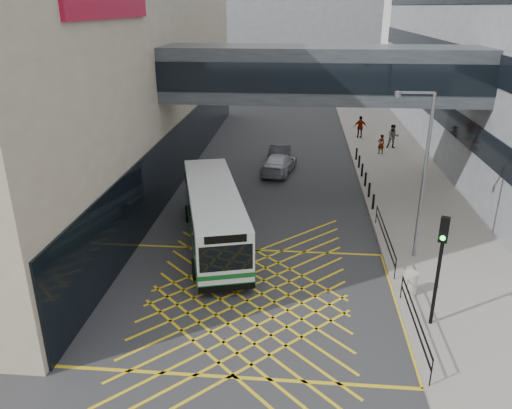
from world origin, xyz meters
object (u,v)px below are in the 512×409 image
(litter_bin, at_px, (410,283))
(pedestrian_a, at_px, (381,144))
(car_dark, at_px, (280,152))
(pedestrian_b, at_px, (393,137))
(pedestrian_c, at_px, (360,127))
(bus, at_px, (214,214))
(car_silver, at_px, (279,163))
(traffic_light, at_px, (440,256))
(street_lamp, at_px, (421,167))
(car_white, at_px, (216,220))

(litter_bin, relative_size, pedestrian_a, 0.62)
(car_dark, height_order, pedestrian_b, pedestrian_b)
(pedestrian_c, bearing_deg, pedestrian_b, 122.52)
(bus, height_order, pedestrian_b, bus)
(bus, xyz_separation_m, pedestrian_a, (10.52, 16.64, -0.61))
(bus, bearing_deg, litter_bin, -41.23)
(litter_bin, bearing_deg, car_dark, 108.03)
(car_silver, xyz_separation_m, traffic_light, (6.42, -18.03, 2.27))
(car_silver, height_order, litter_bin, car_silver)
(traffic_light, relative_size, litter_bin, 4.51)
(car_dark, height_order, pedestrian_a, pedestrian_a)
(litter_bin, relative_size, pedestrian_b, 0.50)
(pedestrian_a, bearing_deg, street_lamp, 68.45)
(traffic_light, bearing_deg, car_silver, 130.16)
(pedestrian_a, distance_m, pedestrian_c, 5.24)
(car_dark, relative_size, street_lamp, 0.55)
(bus, relative_size, pedestrian_a, 6.80)
(car_white, distance_m, pedestrian_b, 20.93)
(bus, height_order, car_dark, bus)
(car_white, xyz_separation_m, pedestrian_c, (9.50, 20.58, 0.39))
(pedestrian_c, bearing_deg, car_silver, 54.21)
(bus, bearing_deg, pedestrian_b, 42.46)
(bus, bearing_deg, pedestrian_a, 42.59)
(traffic_light, xyz_separation_m, pedestrian_b, (2.61, 24.89, -1.87))
(pedestrian_a, relative_size, pedestrian_b, 0.80)
(traffic_light, xyz_separation_m, pedestrian_a, (1.41, 23.08, -2.06))
(pedestrian_b, bearing_deg, car_dark, -154.41)
(bus, height_order, traffic_light, traffic_light)
(bus, distance_m, car_silver, 11.94)
(car_white, bearing_deg, litter_bin, 142.90)
(pedestrian_a, bearing_deg, bus, 39.62)
(traffic_light, height_order, street_lamp, street_lamp)
(car_white, distance_m, car_dark, 13.69)
(litter_bin, bearing_deg, car_white, 148.25)
(pedestrian_b, xyz_separation_m, pedestrian_c, (-2.30, 3.31, -0.01))
(car_white, relative_size, street_lamp, 0.60)
(litter_bin, bearing_deg, traffic_light, -80.72)
(street_lamp, bearing_deg, pedestrian_b, 81.44)
(street_lamp, distance_m, pedestrian_b, 19.78)
(traffic_light, distance_m, pedestrian_a, 23.21)
(bus, bearing_deg, traffic_light, -50.34)
(car_white, xyz_separation_m, car_dark, (2.69, 13.42, -0.07))
(traffic_light, xyz_separation_m, pedestrian_c, (0.31, 28.19, -1.88))
(traffic_light, distance_m, litter_bin, 3.20)
(litter_bin, distance_m, pedestrian_b, 22.95)
(bus, distance_m, litter_bin, 9.80)
(car_silver, relative_size, litter_bin, 4.82)
(pedestrian_c, bearing_deg, car_white, 62.95)
(traffic_light, height_order, litter_bin, traffic_light)
(pedestrian_b, height_order, pedestrian_c, pedestrian_b)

